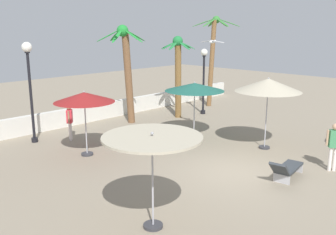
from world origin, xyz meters
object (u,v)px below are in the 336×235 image
patio_umbrella_3 (268,85)px  guest_1 (334,142)px  lounge_chair_0 (286,168)px  seagull_1 (212,42)px  patio_umbrella_1 (84,98)px  lamp_post_1 (29,75)px  palm_tree_0 (178,68)px  palm_tree_2 (213,50)px  lamp_post_2 (204,72)px  patio_umbrella_0 (195,87)px  guest_0 (70,119)px  palm_tree_1 (127,64)px  patio_umbrella_4 (152,143)px

patio_umbrella_3 → guest_1: 3.52m
lounge_chair_0 → seagull_1: 6.31m
patio_umbrella_1 → lamp_post_1: lamp_post_1 is taller
patio_umbrella_3 → palm_tree_0: 6.66m
patio_umbrella_3 → palm_tree_2: size_ratio=0.53×
lamp_post_1 → guest_1: 12.45m
patio_umbrella_3 → lounge_chair_0: (-2.48, -2.26, -2.30)m
lamp_post_2 → seagull_1: size_ratio=2.97×
patio_umbrella_0 → guest_1: bearing=-87.3°
palm_tree_2 → guest_0: palm_tree_2 is taller
guest_0 → seagull_1: size_ratio=1.27×
guest_0 → seagull_1: seagull_1 is taller
lamp_post_2 → seagull_1: (-4.07, -3.71, 1.92)m
lounge_chair_0 → palm_tree_1: bearing=82.8°
patio_umbrella_3 → patio_umbrella_1: bearing=140.9°
patio_umbrella_1 → palm_tree_2: (11.39, 2.57, 1.21)m
patio_umbrella_1 → lounge_chair_0: size_ratio=1.34×
guest_0 → guest_1: bearing=-65.9°
guest_0 → lamp_post_2: bearing=-6.1°
patio_umbrella_1 → lamp_post_2: bearing=8.6°
guest_1 → patio_umbrella_4: bearing=166.5°
lounge_chair_0 → palm_tree_2: bearing=49.3°
patio_umbrella_1 → lamp_post_2: 9.13m
lamp_post_1 → guest_1: bearing=-62.2°
guest_1 → lamp_post_1: bearing=117.8°
palm_tree_0 → lounge_chair_0: size_ratio=2.34×
lamp_post_1 → palm_tree_1: bearing=-4.2°
patio_umbrella_3 → palm_tree_0: size_ratio=0.66×
palm_tree_1 → guest_1: bearing=-86.4°
patio_umbrella_3 → lamp_post_2: (3.29, 6.02, -0.21)m
patio_umbrella_0 → palm_tree_2: 7.81m
patio_umbrella_3 → palm_tree_1: 7.56m
palm_tree_0 → palm_tree_1: (-2.85, 0.97, 0.31)m
lamp_post_2 → guest_1: 9.98m
patio_umbrella_1 → guest_0: (0.65, 2.27, -1.35)m
patio_umbrella_0 → seagull_1: size_ratio=2.11×
patio_umbrella_0 → lamp_post_1: lamp_post_1 is taller
patio_umbrella_4 → palm_tree_0: (9.35, 7.80, 0.55)m
palm_tree_2 → palm_tree_1: bearing=178.1°
palm_tree_1 → guest_0: palm_tree_1 is taller
palm_tree_1 → lamp_post_1: palm_tree_1 is taller
seagull_1 → guest_0: bearing=133.0°
palm_tree_2 → patio_umbrella_0: bearing=-148.2°
palm_tree_1 → guest_1: (0.65, -10.50, -2.06)m
palm_tree_0 → lamp_post_1: (-7.94, 1.35, 0.17)m
patio_umbrella_0 → patio_umbrella_3: size_ratio=0.89×
patio_umbrella_0 → lamp_post_1: size_ratio=0.61×
lounge_chair_0 → seagull_1: (1.70, 4.57, 4.01)m
palm_tree_0 → lamp_post_2: 1.80m
patio_umbrella_0 → lounge_chair_0: bearing=-106.3°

